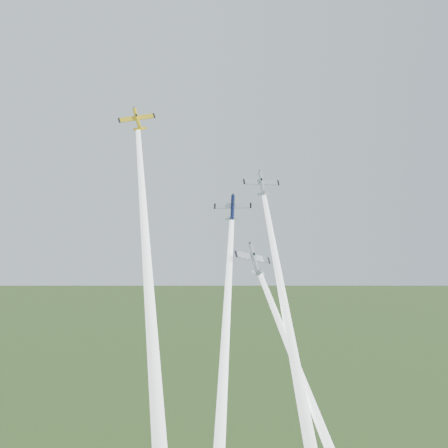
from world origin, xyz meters
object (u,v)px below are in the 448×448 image
plane_yellow (137,119)px  plane_silver_low (254,259)px  plane_silver_right (262,184)px  plane_navy (233,207)px

plane_yellow → plane_silver_low: bearing=-33.7°
plane_yellow → plane_silver_right: 27.94m
plane_yellow → plane_silver_right: (24.91, -1.88, -12.50)m
plane_silver_right → plane_navy: bearing=-151.3°
plane_silver_right → plane_silver_low: plane_silver_right is taller
plane_navy → plane_yellow: bearing=178.8°
plane_navy → plane_silver_low: bearing=-50.9°
plane_navy → plane_silver_right: size_ratio=0.97×
plane_silver_right → plane_yellow: bearing=175.1°
plane_silver_right → plane_silver_low: size_ratio=0.93×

